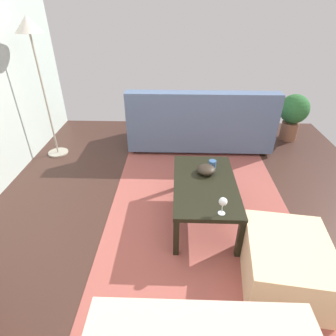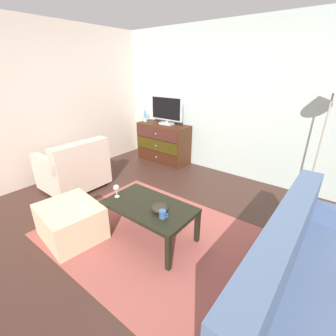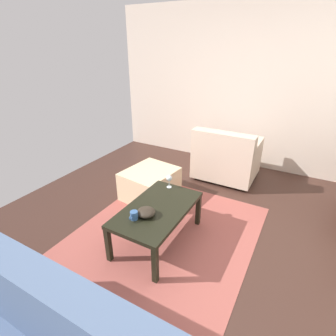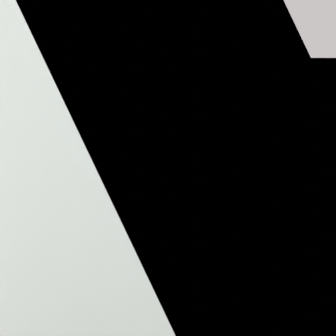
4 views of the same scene
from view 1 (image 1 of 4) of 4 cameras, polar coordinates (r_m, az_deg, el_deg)
ground_plane at (r=2.82m, az=2.61°, el=-12.02°), size 5.38×4.76×0.05m
area_rug at (r=2.96m, az=6.52°, el=-8.96°), size 2.60×1.90×0.01m
coffee_table at (r=2.67m, az=7.66°, el=-3.93°), size 1.03×0.60×0.43m
wine_glass at (r=2.24m, az=11.36°, el=-6.99°), size 0.07×0.07×0.16m
mug at (r=2.86m, az=9.21°, el=0.81°), size 0.11×0.08×0.08m
bowl_decorative at (r=2.76m, az=7.93°, el=-0.31°), size 0.18×0.18×0.08m
couch_large at (r=4.14m, az=6.54°, el=8.98°), size 0.85×2.05×0.89m
ottoman at (r=2.39m, az=23.21°, el=-17.80°), size 0.77×0.68×0.41m
standing_lamp at (r=3.90m, az=-26.55°, el=22.77°), size 0.32×0.32×1.77m
potted_plant at (r=4.70m, az=24.61°, el=10.36°), size 0.44×0.44×0.72m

